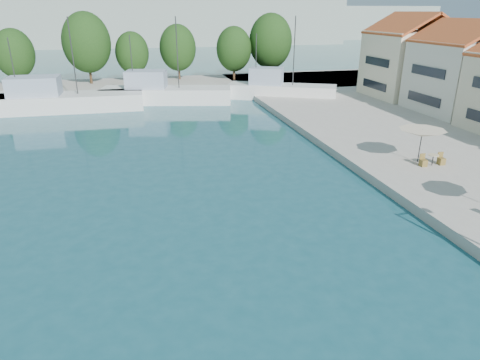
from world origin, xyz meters
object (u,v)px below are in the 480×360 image
object	(u,v)px
trawler_04	(279,90)
umbrella_cream	(422,133)
trawler_03	(163,94)
trawler_02	(58,101)

from	to	relation	value
trawler_04	umbrella_cream	size ratio (longest dim) A/B	4.30
umbrella_cream	trawler_04	bearing A→B (deg)	92.27
trawler_03	trawler_04	size ratio (longest dim) A/B	1.18
trawler_02	trawler_03	world-z (taller)	same
trawler_03	umbrella_cream	distance (m)	31.95
trawler_04	umbrella_cream	xyz separation A→B (m)	(1.07, -26.90, 1.60)
trawler_02	umbrella_cream	size ratio (longest dim) A/B	5.57
umbrella_cream	trawler_02	bearing A→B (deg)	135.85
trawler_02	trawler_03	size ratio (longest dim) A/B	1.10
trawler_04	umbrella_cream	bearing A→B (deg)	-61.59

